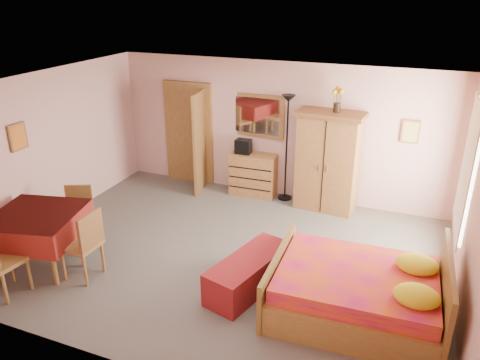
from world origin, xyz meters
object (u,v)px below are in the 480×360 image
at_px(sunflower_vase, 337,99).
at_px(dining_table, 40,240).
at_px(wall_mirror, 258,116).
at_px(stereo, 243,146).
at_px(wardrobe, 328,162).
at_px(chair_south, 4,260).
at_px(floor_lamp, 286,149).
at_px(bench, 249,273).
at_px(chest_of_drawers, 253,174).
at_px(chair_north, 78,216).
at_px(chair_east, 81,244).
at_px(bed, 357,280).

distance_m(sunflower_vase, dining_table, 5.22).
height_order(wall_mirror, stereo, wall_mirror).
height_order(wardrobe, chair_south, wardrobe).
bearing_deg(dining_table, floor_lamp, 53.84).
bearing_deg(bench, chest_of_drawers, 109.42).
height_order(chair_north, chair_east, chair_east).
distance_m(floor_lamp, dining_table, 4.49).
bearing_deg(sunflower_vase, bed, -72.19).
bearing_deg(chest_of_drawers, chair_north, -126.63).
distance_m(wall_mirror, stereo, 0.65).
height_order(floor_lamp, dining_table, floor_lamp).
height_order(sunflower_vase, chair_east, sunflower_vase).
bearing_deg(chair_north, chair_east, 108.17).
distance_m(wall_mirror, sunflower_vase, 1.64).
height_order(stereo, wardrobe, wardrobe).
bearing_deg(chest_of_drawers, wardrobe, -5.93).
height_order(bed, chair_south, chair_south).
relative_size(bed, dining_table, 1.80).
bearing_deg(chest_of_drawers, floor_lamp, 0.16).
relative_size(chest_of_drawers, stereo, 3.00).
height_order(dining_table, chair_north, chair_north).
xyz_separation_m(bench, chair_east, (-2.28, -0.61, 0.28)).
xyz_separation_m(chest_of_drawers, chair_south, (-1.91, -4.27, 0.09)).
bearing_deg(stereo, bench, -66.94).
bearing_deg(sunflower_vase, wall_mirror, 169.52).
distance_m(wardrobe, bench, 2.97).
bearing_deg(wall_mirror, wardrobe, -8.81).
bearing_deg(bed, wardrobe, 107.18).
relative_size(bed, chair_north, 2.28).
height_order(chest_of_drawers, floor_lamp, floor_lamp).
relative_size(stereo, bed, 0.14).
xyz_separation_m(bed, dining_table, (-4.44, -0.62, -0.06)).
distance_m(wall_mirror, wardrobe, 1.61).
xyz_separation_m(bed, chair_north, (-4.38, 0.13, -0.03)).
bearing_deg(chair_north, floor_lamp, -156.30).
distance_m(stereo, sunflower_vase, 2.05).
bearing_deg(chest_of_drawers, bed, -52.44).
relative_size(stereo, chair_east, 0.29).
xyz_separation_m(wardrobe, chair_north, (-3.38, -2.72, -0.46)).
height_order(stereo, sunflower_vase, sunflower_vase).
bearing_deg(chair_north, bench, 153.17).
bearing_deg(dining_table, chair_south, -84.17).
bearing_deg(bed, bench, 177.87).
bearing_deg(bed, chair_east, -172.80).
distance_m(bed, chair_east, 3.75).
height_order(chair_south, chair_east, chair_east).
bearing_deg(wardrobe, chest_of_drawers, -179.28).
bearing_deg(bench, bed, 0.10).
bearing_deg(chair_east, wardrobe, -36.83).
relative_size(chest_of_drawers, bed, 0.42).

